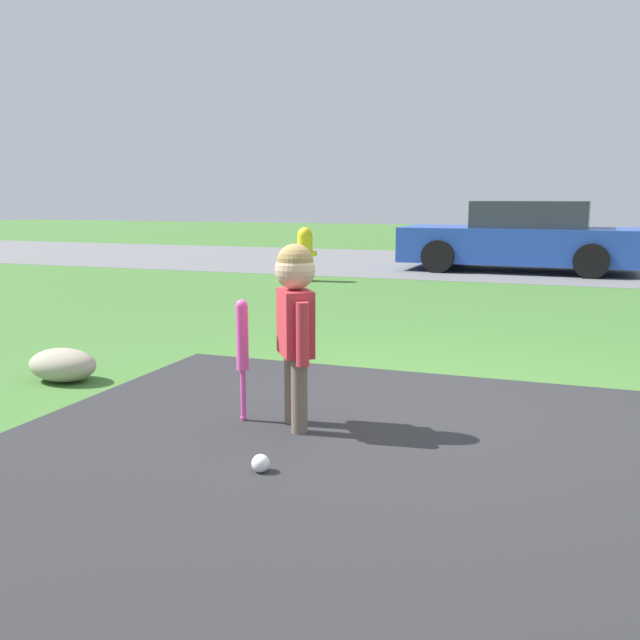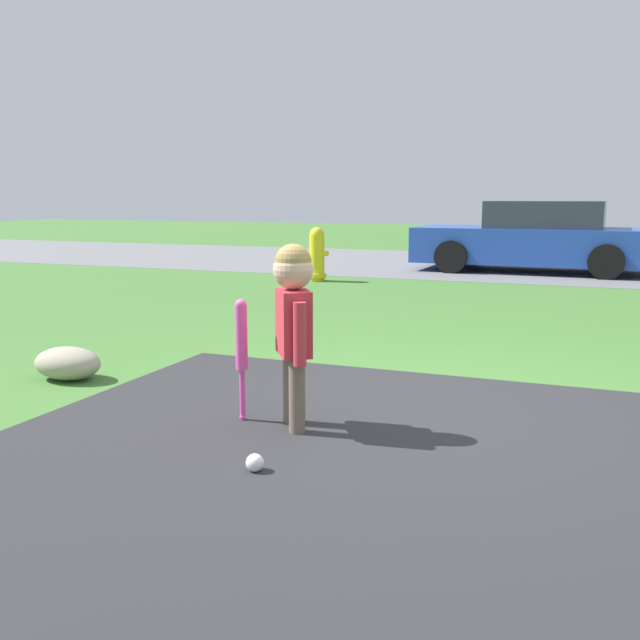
{
  "view_description": "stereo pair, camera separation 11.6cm",
  "coord_description": "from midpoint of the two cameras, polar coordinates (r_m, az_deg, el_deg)",
  "views": [
    {
      "loc": [
        0.8,
        -4.12,
        1.29
      ],
      "look_at": [
        -0.66,
        -0.11,
        0.56
      ],
      "focal_mm": 40.0,
      "sensor_mm": 36.0,
      "label": 1
    },
    {
      "loc": [
        0.91,
        -4.08,
        1.29
      ],
      "look_at": [
        -0.66,
        -0.11,
        0.56
      ],
      "focal_mm": 40.0,
      "sensor_mm": 36.0,
      "label": 2
    }
  ],
  "objects": [
    {
      "name": "edging_rock",
      "position": [
        5.41,
        -18.96,
        -3.3
      ],
      "size": [
        0.51,
        0.36,
        0.24
      ],
      "color": "#9E937F",
      "rests_on": "ground"
    },
    {
      "name": "driveway_strip",
      "position": [
        2.4,
        -14.94,
        -23.06
      ],
      "size": [
        3.55,
        7.0,
        0.01
      ],
      "color": "#262628",
      "rests_on": "ground"
    },
    {
      "name": "parked_car",
      "position": [
        13.11,
        17.06,
        6.24
      ],
      "size": [
        4.05,
        1.87,
        1.23
      ],
      "rotation": [
        0.0,
        0.0,
        3.12
      ],
      "color": "#2347AD",
      "rests_on": "ground"
    },
    {
      "name": "sports_ball",
      "position": [
        3.48,
        -4.27,
        -11.32
      ],
      "size": [
        0.09,
        0.09,
        0.09
      ],
      "color": "white",
      "rests_on": "ground"
    },
    {
      "name": "street_strip",
      "position": [
        14.15,
        18.1,
        4.07
      ],
      "size": [
        40.0,
        6.0,
        0.01
      ],
      "color": "slate",
      "rests_on": "ground"
    },
    {
      "name": "fire_hydrant",
      "position": [
        11.15,
        0.06,
        5.24
      ],
      "size": [
        0.33,
        0.3,
        0.84
      ],
      "color": "yellow",
      "rests_on": "ground"
    },
    {
      "name": "baseball_bat",
      "position": [
        4.13,
        -5.51,
        -1.8
      ],
      "size": [
        0.07,
        0.07,
        0.72
      ],
      "color": "#E54CA5",
      "rests_on": "ground"
    },
    {
      "name": "ground_plane",
      "position": [
        4.38,
        9.47,
        -7.53
      ],
      "size": [
        60.0,
        60.0,
        0.0
      ],
      "primitive_type": "plane",
      "color": "#3D6B2D"
    },
    {
      "name": "child",
      "position": [
        3.94,
        -1.3,
        0.79
      ],
      "size": [
        0.29,
        0.36,
        1.05
      ],
      "rotation": [
        0.0,
        0.0,
        -0.97
      ],
      "color": "#6B5B4C",
      "rests_on": "ground"
    }
  ]
}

